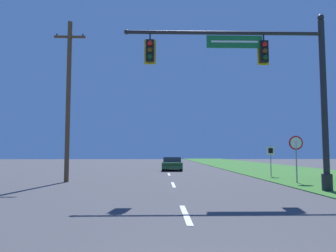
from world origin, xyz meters
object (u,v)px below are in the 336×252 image
Objects in this scene: signal_mast at (274,82)px; car_ahead at (172,164)px; utility_pole_near at (68,98)px; route_sign_post at (271,154)px; stop_sign at (296,148)px.

car_ahead is at bearing 102.78° from signal_mast.
signal_mast reaches higher than car_ahead.
utility_pole_near is at bearing -118.13° from car_ahead.
route_sign_post is at bearing -53.26° from car_ahead.
signal_mast is 4.37× the size of route_sign_post.
signal_mast is 5.16m from stop_sign.
signal_mast is 1.99× the size of car_ahead.
car_ahead is 2.19× the size of route_sign_post.
utility_pole_near is at bearing -164.96° from route_sign_post.
signal_mast reaches higher than stop_sign.
stop_sign reaches higher than car_ahead.
route_sign_post is (0.19, 4.61, -0.34)m from stop_sign.
route_sign_post is 0.22× the size of utility_pole_near.
route_sign_post reaches higher than car_ahead.
utility_pole_near is at bearing 174.59° from stop_sign.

